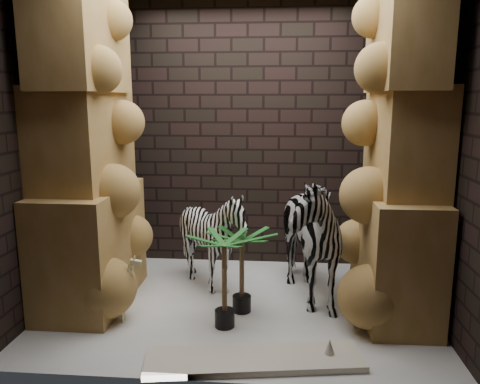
# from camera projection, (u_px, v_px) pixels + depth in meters

# --- Properties ---
(floor) EXTENTS (3.50, 3.50, 0.00)m
(floor) POSITION_uv_depth(u_px,v_px,m) (238.00, 305.00, 4.46)
(floor) COLOR silver
(floor) RESTS_ON ground
(wall_back) EXTENTS (3.50, 0.00, 3.50)m
(wall_back) POSITION_uv_depth(u_px,v_px,m) (247.00, 136.00, 5.40)
(wall_back) COLOR black
(wall_back) RESTS_ON ground
(wall_front) EXTENTS (3.50, 0.00, 3.50)m
(wall_front) POSITION_uv_depth(u_px,v_px,m) (220.00, 166.00, 2.95)
(wall_front) COLOR black
(wall_front) RESTS_ON ground
(wall_left) EXTENTS (0.00, 3.00, 3.00)m
(wall_left) POSITION_uv_depth(u_px,v_px,m) (48.00, 145.00, 4.32)
(wall_left) COLOR black
(wall_left) RESTS_ON ground
(wall_right) EXTENTS (0.00, 3.00, 3.00)m
(wall_right) POSITION_uv_depth(u_px,v_px,m) (441.00, 148.00, 4.03)
(wall_right) COLOR black
(wall_right) RESTS_ON ground
(rock_pillar_left) EXTENTS (0.68, 1.30, 3.00)m
(rock_pillar_left) POSITION_uv_depth(u_px,v_px,m) (85.00, 146.00, 4.29)
(rock_pillar_left) COLOR tan
(rock_pillar_left) RESTS_ON floor
(rock_pillar_right) EXTENTS (0.58, 1.25, 3.00)m
(rock_pillar_right) POSITION_uv_depth(u_px,v_px,m) (402.00, 148.00, 4.06)
(rock_pillar_right) COLOR tan
(rock_pillar_right) RESTS_ON floor
(zebra_right) EXTENTS (1.03, 1.41, 1.50)m
(zebra_right) POSITION_uv_depth(u_px,v_px,m) (299.00, 224.00, 4.50)
(zebra_right) COLOR white
(zebra_right) RESTS_ON floor
(zebra_left) EXTENTS (0.92, 1.12, 0.96)m
(zebra_left) POSITION_uv_depth(u_px,v_px,m) (212.00, 244.00, 4.76)
(zebra_left) COLOR white
(zebra_left) RESTS_ON floor
(giraffe_toy) EXTENTS (0.33, 0.15, 0.61)m
(giraffe_toy) POSITION_uv_depth(u_px,v_px,m) (113.00, 289.00, 4.08)
(giraffe_toy) COLOR beige
(giraffe_toy) RESTS_ON floor
(palm_front) EXTENTS (0.36, 0.36, 0.77)m
(palm_front) POSITION_uv_depth(u_px,v_px,m) (242.00, 271.00, 4.26)
(palm_front) COLOR #194E15
(palm_front) RESTS_ON floor
(palm_back) EXTENTS (0.36, 0.36, 0.83)m
(palm_back) POSITION_uv_depth(u_px,v_px,m) (224.00, 281.00, 3.97)
(palm_back) COLOR #194E15
(palm_back) RESTS_ON floor
(surfboard) EXTENTS (1.64, 0.63, 0.05)m
(surfboard) POSITION_uv_depth(u_px,v_px,m) (254.00, 360.00, 3.48)
(surfboard) COLOR beige
(surfboard) RESTS_ON floor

